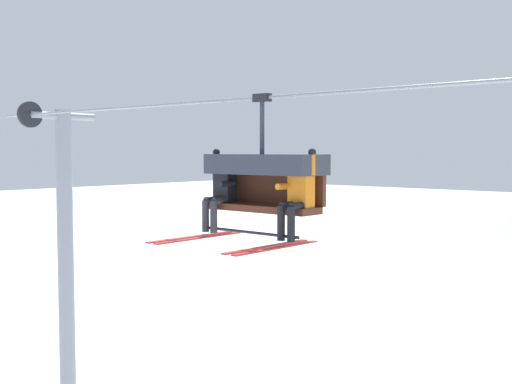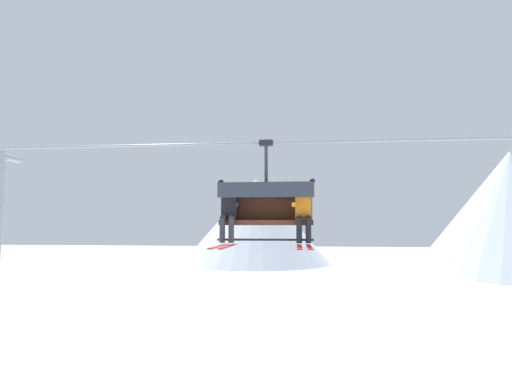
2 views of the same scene
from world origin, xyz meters
name	(u,v)px [view 2 (image 2 of 2)]	position (x,y,z in m)	size (l,w,h in m)	color
mountain_peak_west	(256,221)	(-5.71, 53.18, 6.55)	(22.80, 22.80, 13.10)	silver
mountain_peak_east	(504,228)	(29.46, 50.19, 5.46)	(16.27, 16.27, 10.91)	white
lift_cable	(334,142)	(1.26, -0.80, 7.62)	(17.88, 0.05, 0.05)	gray
chairlift_chair	(266,198)	(-0.12, -0.73, 6.50)	(1.90, 0.74, 2.04)	#512819
skier_black	(229,211)	(-0.86, -0.94, 6.23)	(0.48, 1.70, 1.34)	black
skier_orange	(304,211)	(0.63, -0.94, 6.23)	(0.48, 1.70, 1.34)	orange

